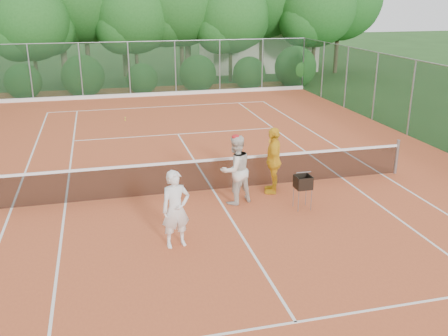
# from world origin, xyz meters

# --- Properties ---
(ground) EXTENTS (120.00, 120.00, 0.00)m
(ground) POSITION_xyz_m (0.00, 0.00, 0.00)
(ground) COLOR #1F4518
(ground) RESTS_ON ground
(clay_court) EXTENTS (18.00, 36.00, 0.02)m
(clay_court) POSITION_xyz_m (0.00, 0.00, 0.01)
(clay_court) COLOR #BF542C
(clay_court) RESTS_ON ground
(club_building) EXTENTS (8.00, 5.00, 3.00)m
(club_building) POSITION_xyz_m (9.00, 24.00, 1.50)
(club_building) COLOR beige
(club_building) RESTS_ON ground
(tennis_net) EXTENTS (11.97, 0.10, 1.10)m
(tennis_net) POSITION_xyz_m (0.00, 0.00, 0.53)
(tennis_net) COLOR gray
(tennis_net) RESTS_ON clay_court
(player_white) EXTENTS (0.71, 0.53, 1.78)m
(player_white) POSITION_xyz_m (-1.55, -3.11, 0.91)
(player_white) COLOR white
(player_white) RESTS_ON clay_court
(player_center_grp) EXTENTS (1.11, 0.99, 1.93)m
(player_center_grp) POSITION_xyz_m (0.39, -1.04, 0.97)
(player_center_grp) COLOR silver
(player_center_grp) RESTS_ON clay_court
(player_yellow) EXTENTS (0.81, 1.21, 1.91)m
(player_yellow) POSITION_xyz_m (1.63, -0.54, 0.98)
(player_yellow) COLOR yellow
(player_yellow) RESTS_ON clay_court
(ball_hopper) EXTENTS (0.40, 0.40, 0.92)m
(ball_hopper) POSITION_xyz_m (1.99, -1.85, 0.75)
(ball_hopper) COLOR gray
(ball_hopper) RESTS_ON clay_court
(stray_ball_a) EXTENTS (0.07, 0.07, 0.07)m
(stray_ball_a) POSITION_xyz_m (-1.94, 9.26, 0.05)
(stray_ball_a) COLOR #CDD832
(stray_ball_a) RESTS_ON clay_court
(stray_ball_b) EXTENTS (0.07, 0.07, 0.07)m
(stray_ball_b) POSITION_xyz_m (-1.92, 9.74, 0.05)
(stray_ball_b) COLOR gold
(stray_ball_b) RESTS_ON clay_court
(stray_ball_c) EXTENTS (0.07, 0.07, 0.07)m
(stray_ball_c) POSITION_xyz_m (4.10, 10.13, 0.05)
(stray_ball_c) COLOR #C1E034
(stray_ball_c) RESTS_ON clay_court
(court_markings) EXTENTS (11.03, 23.83, 0.01)m
(court_markings) POSITION_xyz_m (0.00, 0.00, 0.02)
(court_markings) COLOR white
(court_markings) RESTS_ON clay_court
(fence_back) EXTENTS (18.07, 0.07, 3.00)m
(fence_back) POSITION_xyz_m (0.00, 15.00, 1.52)
(fence_back) COLOR #19381E
(fence_back) RESTS_ON clay_court
(tropical_treeline) EXTENTS (32.10, 8.49, 15.03)m
(tropical_treeline) POSITION_xyz_m (1.43, 20.22, 5.11)
(tropical_treeline) COLOR brown
(tropical_treeline) RESTS_ON ground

